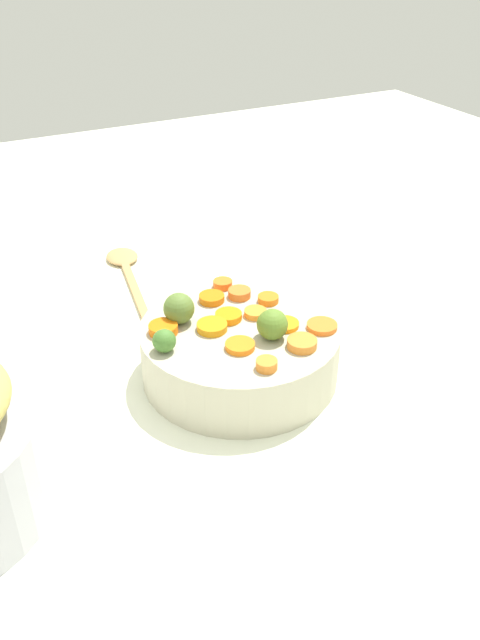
# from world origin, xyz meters

# --- Properties ---
(tabletop) EXTENTS (2.40, 2.40, 0.02)m
(tabletop) POSITION_xyz_m (0.00, 0.00, 0.01)
(tabletop) COLOR white
(tabletop) RESTS_ON ground
(serving_bowl_carrots) EXTENTS (0.26, 0.26, 0.08)m
(serving_bowl_carrots) POSITION_xyz_m (-0.01, 0.01, 0.06)
(serving_bowl_carrots) COLOR #BAB49B
(serving_bowl_carrots) RESTS_ON tabletop
(carrot_slice_0) EXTENTS (0.04, 0.04, 0.01)m
(carrot_slice_0) POSITION_xyz_m (0.03, -0.02, 0.10)
(carrot_slice_0) COLOR orange
(carrot_slice_0) RESTS_ON serving_bowl_carrots
(carrot_slice_1) EXTENTS (0.05, 0.05, 0.01)m
(carrot_slice_1) POSITION_xyz_m (-0.05, -0.09, 0.10)
(carrot_slice_1) COLOR orange
(carrot_slice_1) RESTS_ON serving_bowl_carrots
(carrot_slice_2) EXTENTS (0.05, 0.05, 0.01)m
(carrot_slice_2) POSITION_xyz_m (0.04, 0.10, 0.10)
(carrot_slice_2) COLOR orange
(carrot_slice_2) RESTS_ON serving_bowl_carrots
(carrot_slice_3) EXTENTS (0.04, 0.04, 0.01)m
(carrot_slice_3) POSITION_xyz_m (-0.04, 0.00, 0.10)
(carrot_slice_3) COLOR orange
(carrot_slice_3) RESTS_ON serving_bowl_carrots
(carrot_slice_4) EXTENTS (0.04, 0.04, 0.01)m
(carrot_slice_4) POSITION_xyz_m (0.06, 0.05, 0.10)
(carrot_slice_4) COLOR orange
(carrot_slice_4) RESTS_ON serving_bowl_carrots
(carrot_slice_5) EXTENTS (0.04, 0.04, 0.01)m
(carrot_slice_5) POSITION_xyz_m (0.01, 0.06, 0.10)
(carrot_slice_5) COLOR orange
(carrot_slice_5) RESTS_ON serving_bowl_carrots
(carrot_slice_6) EXTENTS (0.04, 0.04, 0.01)m
(carrot_slice_6) POSITION_xyz_m (-0.05, 0.07, 0.10)
(carrot_slice_6) COLOR orange
(carrot_slice_6) RESTS_ON serving_bowl_carrots
(carrot_slice_7) EXTENTS (0.05, 0.05, 0.01)m
(carrot_slice_7) POSITION_xyz_m (-0.02, -0.03, 0.10)
(carrot_slice_7) COLOR orange
(carrot_slice_7) RESTS_ON serving_bowl_carrots
(carrot_slice_8) EXTENTS (0.03, 0.03, 0.01)m
(carrot_slice_8) POSITION_xyz_m (-0.03, 0.04, 0.10)
(carrot_slice_8) COLOR orange
(carrot_slice_8) RESTS_ON serving_bowl_carrots
(carrot_slice_9) EXTENTS (0.04, 0.04, 0.01)m
(carrot_slice_9) POSITION_xyz_m (-0.09, -0.00, 0.10)
(carrot_slice_9) COLOR orange
(carrot_slice_9) RESTS_ON serving_bowl_carrots
(carrot_slice_10) EXTENTS (0.04, 0.04, 0.01)m
(carrot_slice_10) POSITION_xyz_m (-0.08, 0.04, 0.10)
(carrot_slice_10) COLOR orange
(carrot_slice_10) RESTS_ON serving_bowl_carrots
(carrot_slice_11) EXTENTS (0.04, 0.04, 0.01)m
(carrot_slice_11) POSITION_xyz_m (-0.12, 0.03, 0.10)
(carrot_slice_11) COLOR orange
(carrot_slice_11) RESTS_ON serving_bowl_carrots
(carrot_slice_12) EXTENTS (0.04, 0.04, 0.01)m
(carrot_slice_12) POSITION_xyz_m (0.08, -0.01, 0.10)
(carrot_slice_12) COLOR orange
(carrot_slice_12) RESTS_ON serving_bowl_carrots
(brussels_sprout_0) EXTENTS (0.04, 0.04, 0.04)m
(brussels_sprout_0) POSITION_xyz_m (0.03, 0.03, 0.11)
(brussels_sprout_0) COLOR #597D29
(brussels_sprout_0) RESTS_ON serving_bowl_carrots
(brussels_sprout_1) EXTENTS (0.03, 0.03, 0.03)m
(brussels_sprout_1) POSITION_xyz_m (-0.01, -0.10, 0.11)
(brussels_sprout_1) COLOR #45762D
(brussels_sprout_1) RESTS_ON serving_bowl_carrots
(brussels_sprout_2) EXTENTS (0.04, 0.04, 0.04)m
(brussels_sprout_2) POSITION_xyz_m (-0.06, -0.06, 0.12)
(brussels_sprout_2) COLOR #587531
(brussels_sprout_2) RESTS_ON serving_bowl_carrots
(wooden_spoon) EXTENTS (0.26, 0.07, 0.01)m
(wooden_spoon) POSITION_xyz_m (-0.37, -0.03, 0.03)
(wooden_spoon) COLOR tan
(wooden_spoon) RESTS_ON tabletop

